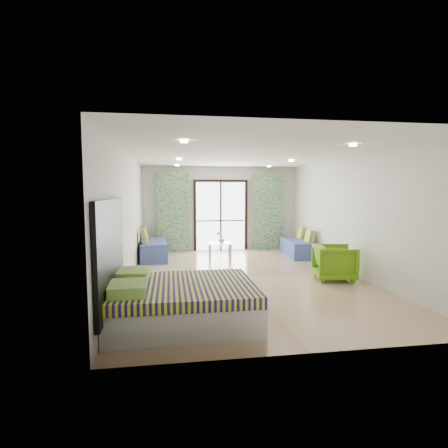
{
  "coord_description": "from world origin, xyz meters",
  "views": [
    {
      "loc": [
        -1.63,
        -7.51,
        1.91
      ],
      "look_at": [
        -0.39,
        0.46,
        1.15
      ],
      "focal_mm": 28.0,
      "sensor_mm": 36.0,
      "label": 1
    }
  ],
  "objects": [
    {
      "name": "floor",
      "position": [
        0.0,
        0.0,
        0.0
      ],
      "size": [
        5.0,
        7.5,
        0.01
      ],
      "primitive_type": null,
      "color": "#9A7C5C",
      "rests_on": "ground"
    },
    {
      "name": "ceiling",
      "position": [
        0.0,
        0.0,
        2.7
      ],
      "size": [
        5.0,
        7.5,
        0.01
      ],
      "primitive_type": null,
      "color": "silver",
      "rests_on": "ground"
    },
    {
      "name": "wall_back",
      "position": [
        0.0,
        3.75,
        1.35
      ],
      "size": [
        5.0,
        0.01,
        2.7
      ],
      "primitive_type": null,
      "color": "silver",
      "rests_on": "ground"
    },
    {
      "name": "wall_front",
      "position": [
        0.0,
        -3.75,
        1.35
      ],
      "size": [
        5.0,
        0.01,
        2.7
      ],
      "primitive_type": null,
      "color": "silver",
      "rests_on": "ground"
    },
    {
      "name": "wall_left",
      "position": [
        -2.5,
        0.0,
        1.35
      ],
      "size": [
        0.01,
        7.5,
        2.7
      ],
      "primitive_type": null,
      "color": "silver",
      "rests_on": "ground"
    },
    {
      "name": "wall_right",
      "position": [
        2.5,
        0.0,
        1.35
      ],
      "size": [
        0.01,
        7.5,
        2.7
      ],
      "primitive_type": null,
      "color": "silver",
      "rests_on": "ground"
    },
    {
      "name": "balcony_door",
      "position": [
        0.0,
        3.72,
        1.26
      ],
      "size": [
        1.76,
        0.08,
        2.28
      ],
      "color": "black",
      "rests_on": "floor"
    },
    {
      "name": "balcony_rail",
      "position": [
        0.0,
        3.73,
        0.95
      ],
      "size": [
        1.52,
        0.03,
        0.04
      ],
      "primitive_type": "cube",
      "color": "#595451",
      "rests_on": "balcony_door"
    },
    {
      "name": "curtain_left",
      "position": [
        -1.55,
        3.57,
        1.25
      ],
      "size": [
        1.0,
        0.1,
        2.5
      ],
      "primitive_type": "cube",
      "color": "beige",
      "rests_on": "floor"
    },
    {
      "name": "curtain_right",
      "position": [
        1.55,
        3.57,
        1.25
      ],
      "size": [
        1.0,
        0.1,
        2.5
      ],
      "primitive_type": "cube",
      "color": "beige",
      "rests_on": "floor"
    },
    {
      "name": "downlight_a",
      "position": [
        -1.4,
        -2.0,
        2.67
      ],
      "size": [
        0.12,
        0.12,
        0.02
      ],
      "primitive_type": "cylinder",
      "color": "#FFE0B2",
      "rests_on": "ceiling"
    },
    {
      "name": "downlight_b",
      "position": [
        1.4,
        -2.0,
        2.67
      ],
      "size": [
        0.12,
        0.12,
        0.02
      ],
      "primitive_type": "cylinder",
      "color": "#FFE0B2",
      "rests_on": "ceiling"
    },
    {
      "name": "downlight_c",
      "position": [
        -1.4,
        1.0,
        2.67
      ],
      "size": [
        0.12,
        0.12,
        0.02
      ],
      "primitive_type": "cylinder",
      "color": "#FFE0B2",
      "rests_on": "ceiling"
    },
    {
      "name": "downlight_d",
      "position": [
        1.4,
        1.0,
        2.67
      ],
      "size": [
        0.12,
        0.12,
        0.02
      ],
      "primitive_type": "cylinder",
      "color": "#FFE0B2",
      "rests_on": "ceiling"
    },
    {
      "name": "downlight_e",
      "position": [
        -1.4,
        3.0,
        2.67
      ],
      "size": [
        0.12,
        0.12,
        0.02
      ],
      "primitive_type": "cylinder",
      "color": "#FFE0B2",
      "rests_on": "ceiling"
    },
    {
      "name": "downlight_f",
      "position": [
        1.4,
        3.0,
        2.67
      ],
      "size": [
        0.12,
        0.12,
        0.02
      ],
      "primitive_type": "cylinder",
      "color": "#FFE0B2",
      "rests_on": "ceiling"
    },
    {
      "name": "headboard",
      "position": [
        -2.46,
        -2.51,
        1.05
      ],
      "size": [
        0.06,
        2.1,
        1.5
      ],
      "primitive_type": "cube",
      "color": "black",
      "rests_on": "floor"
    },
    {
      "name": "switch_plate",
      "position": [
        -2.47,
        -1.26,
        1.05
      ],
      "size": [
        0.02,
        0.1,
        0.1
      ],
      "primitive_type": "cube",
      "color": "silver",
      "rests_on": "wall_left"
    },
    {
      "name": "bed",
      "position": [
        -1.48,
        -2.51,
        0.3
      ],
      "size": [
        2.07,
        1.69,
        0.71
      ],
      "color": "silver",
      "rests_on": "floor"
    },
    {
      "name": "daybed_left",
      "position": [
        -2.12,
        2.51,
        0.28
      ],
      "size": [
        0.79,
        1.86,
        0.91
      ],
      "rotation": [
        0.0,
        0.0,
        0.04
      ],
      "color": "#3B4E8C",
      "rests_on": "floor"
    },
    {
      "name": "daybed_right",
      "position": [
        2.11,
        2.31,
        0.26
      ],
      "size": [
        0.78,
        1.71,
        0.82
      ],
      "rotation": [
        0.0,
        0.0,
        -0.08
      ],
      "color": "#3B4E8C",
      "rests_on": "floor"
    },
    {
      "name": "coffee_table",
      "position": [
        -0.23,
        2.3,
        0.39
      ],
      "size": [
        0.71,
        0.71,
        0.76
      ],
      "rotation": [
        0.0,
        0.0,
        -0.08
      ],
      "color": "silver",
      "rests_on": "floor"
    },
    {
      "name": "vase",
      "position": [
        -0.18,
        2.33,
        0.52
      ],
      "size": [
        0.17,
        0.18,
        0.17
      ],
      "primitive_type": "imported",
      "rotation": [
        0.0,
        0.0,
        0.01
      ],
      "color": "white",
      "rests_on": "coffee_table"
    },
    {
      "name": "armchair",
      "position": [
        1.87,
        -0.54,
        0.42
      ],
      "size": [
        0.9,
        0.94,
        0.83
      ],
      "primitive_type": "imported",
      "rotation": [
        0.0,
        0.0,
        1.37
      ],
      "color": "#5EA014",
      "rests_on": "floor"
    }
  ]
}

